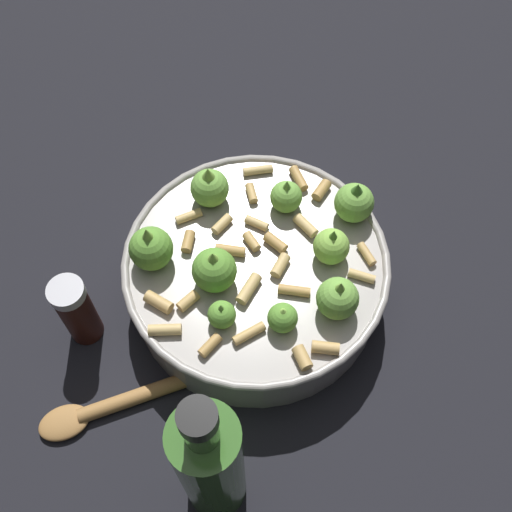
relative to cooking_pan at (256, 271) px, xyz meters
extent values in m
plane|color=black|center=(0.00, 0.00, -0.04)|extent=(2.40, 2.40, 0.00)
cylinder|color=#9E9993|center=(0.00, 0.00, -0.01)|extent=(0.28, 0.28, 0.07)
torus|color=#9E9993|center=(0.00, 0.00, 0.02)|extent=(0.28, 0.28, 0.01)
sphere|color=#609E38|center=(-0.10, -0.04, 0.05)|extent=(0.05, 0.05, 0.05)
cone|color=#8CC64C|center=(-0.10, -0.04, 0.07)|extent=(0.02, 0.02, 0.02)
sphere|color=#75B247|center=(-0.07, 0.06, 0.05)|extent=(0.04, 0.04, 0.04)
cone|color=#8CC64C|center=(-0.07, 0.06, 0.07)|extent=(0.02, 0.02, 0.02)
sphere|color=#75B247|center=(0.09, -0.03, 0.05)|extent=(0.04, 0.04, 0.04)
cone|color=#8CC64C|center=(0.09, -0.03, 0.07)|extent=(0.02, 0.02, 0.02)
sphere|color=#609E38|center=(-0.01, -0.08, 0.04)|extent=(0.03, 0.03, 0.03)
cone|color=#75B247|center=(-0.01, -0.08, 0.05)|extent=(0.01, 0.01, 0.01)
sphere|color=#609E38|center=(-0.03, -0.04, 0.05)|extent=(0.05, 0.05, 0.05)
cone|color=#8CC64C|center=(-0.03, -0.04, 0.07)|extent=(0.02, 0.02, 0.02)
sphere|color=#609E38|center=(0.05, -0.06, 0.04)|extent=(0.03, 0.03, 0.03)
cone|color=#8CC64C|center=(0.05, -0.06, 0.05)|extent=(0.02, 0.02, 0.01)
sphere|color=#75B247|center=(0.01, 0.08, 0.04)|extent=(0.04, 0.04, 0.04)
cone|color=#75B247|center=(0.01, 0.08, 0.06)|extent=(0.01, 0.01, 0.02)
sphere|color=#75B247|center=(0.08, 0.09, 0.05)|extent=(0.04, 0.04, 0.04)
cone|color=#4C8933|center=(0.08, 0.09, 0.07)|extent=(0.02, 0.02, 0.02)
sphere|color=#8CC64C|center=(0.07, 0.03, 0.04)|extent=(0.04, 0.04, 0.04)
cone|color=#609E38|center=(0.07, 0.03, 0.06)|extent=(0.01, 0.01, 0.02)
cylinder|color=tan|center=(0.08, -0.09, 0.03)|extent=(0.02, 0.03, 0.01)
cylinder|color=tan|center=(-0.05, 0.03, 0.03)|extent=(0.02, 0.03, 0.01)
cylinder|color=tan|center=(-0.05, -0.07, 0.03)|extent=(0.02, 0.03, 0.01)
cylinder|color=tan|center=(-0.06, -0.11, 0.03)|extent=(0.03, 0.02, 0.01)
cylinder|color=tan|center=(-0.09, 0.02, 0.03)|extent=(0.03, 0.03, 0.01)
cylinder|color=tan|center=(-0.03, 0.08, 0.03)|extent=(0.02, 0.02, 0.01)
cylinder|color=tan|center=(0.01, 0.02, 0.03)|extent=(0.03, 0.02, 0.01)
cylinder|color=tan|center=(-0.01, 0.02, 0.03)|extent=(0.02, 0.02, 0.01)
cylinder|color=tan|center=(0.10, -0.07, 0.03)|extent=(0.03, 0.02, 0.01)
cylinder|color=tan|center=(0.05, -0.02, 0.03)|extent=(0.03, 0.02, 0.01)
cylinder|color=tan|center=(-0.07, -0.08, 0.03)|extent=(0.03, 0.02, 0.01)
cylinder|color=tan|center=(-0.01, 0.04, 0.03)|extent=(0.03, 0.01, 0.01)
cylinder|color=tan|center=(0.02, -0.08, 0.03)|extent=(0.03, 0.03, 0.01)
cylinder|color=tan|center=(0.01, 0.11, 0.03)|extent=(0.03, 0.03, 0.01)
cylinder|color=tan|center=(0.11, 0.04, 0.03)|extent=(0.03, 0.03, 0.01)
cylinder|color=tan|center=(-0.01, -0.11, 0.03)|extent=(0.02, 0.03, 0.01)
cylinder|color=tan|center=(0.04, 0.06, 0.03)|extent=(0.03, 0.02, 0.01)
cylinder|color=tan|center=(-0.08, -0.01, 0.03)|extent=(0.02, 0.03, 0.01)
cylinder|color=tan|center=(0.04, 0.11, 0.03)|extent=(0.02, 0.03, 0.01)
cylinder|color=tan|center=(-0.04, 0.11, 0.03)|extent=(0.03, 0.02, 0.01)
cylinder|color=tan|center=(0.01, -0.04, 0.03)|extent=(0.02, 0.04, 0.01)
cylinder|color=tan|center=(-0.03, 0.00, 0.03)|extent=(0.03, 0.02, 0.01)
cylinder|color=tan|center=(0.03, 0.00, 0.03)|extent=(0.02, 0.03, 0.01)
cylinder|color=tan|center=(0.11, 0.02, 0.03)|extent=(0.03, 0.01, 0.01)
cylinder|color=#33140F|center=(-0.16, -0.11, 0.00)|extent=(0.04, 0.04, 0.09)
cylinder|color=silver|center=(-0.16, -0.11, 0.05)|extent=(0.04, 0.04, 0.01)
cylinder|color=#336023|center=(0.04, -0.22, 0.05)|extent=(0.06, 0.06, 0.20)
cylinder|color=#336023|center=(0.04, -0.22, 0.17)|extent=(0.03, 0.03, 0.04)
cylinder|color=black|center=(0.04, -0.22, 0.20)|extent=(0.03, 0.03, 0.02)
cylinder|color=#9E703D|center=(-0.06, -0.15, -0.04)|extent=(0.13, 0.12, 0.02)
ellipsoid|color=#9E703D|center=(-0.13, -0.21, -0.04)|extent=(0.06, 0.06, 0.01)
camera|label=1|loc=(0.11, -0.31, 0.60)|focal=44.00mm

